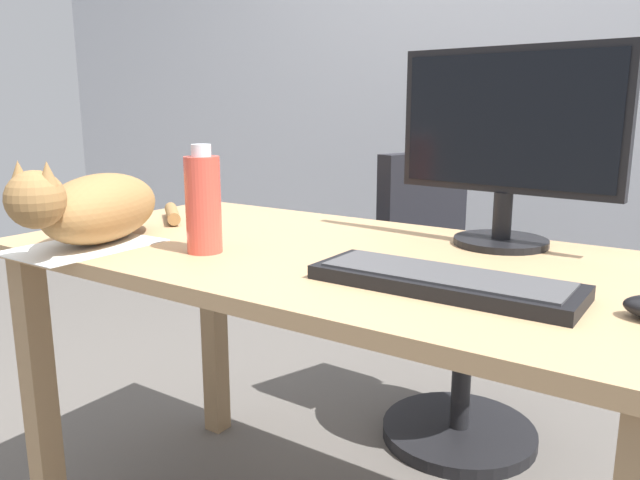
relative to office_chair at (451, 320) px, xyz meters
name	(u,v)px	position (x,y,z in m)	size (l,w,h in m)	color
back_wall	(547,38)	(0.00, 0.86, 0.92)	(6.00, 0.04, 2.60)	silver
desk	(331,301)	(0.00, -0.70, 0.25)	(1.39, 0.72, 0.75)	tan
office_chair	(451,320)	(0.00, 0.00, 0.00)	(0.50, 0.48, 0.90)	black
monitor	(507,139)	(0.28, -0.45, 0.59)	(0.48, 0.20, 0.41)	black
keyboard	(443,281)	(0.31, -0.83, 0.38)	(0.44, 0.15, 0.03)	black
cat	(96,207)	(-0.46, -0.93, 0.44)	(0.30, 0.58, 0.20)	olive
paper_sheet	(84,246)	(-0.45, -0.97, 0.36)	(0.21, 0.30, 0.00)	white
water_bottle	(203,203)	(-0.20, -0.86, 0.47)	(0.07, 0.07, 0.22)	#D84C3D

